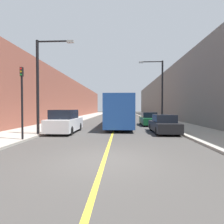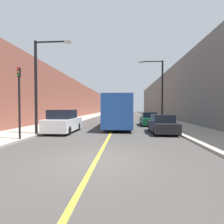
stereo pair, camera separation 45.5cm
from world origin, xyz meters
The scene contains 13 objects.
ground_plane centered at (0.00, 0.00, 0.00)m, with size 200.00×200.00×0.00m, color #3F3D3A.
sidewalk_left centered at (-7.10, 30.00, 0.07)m, with size 3.92×72.00×0.13m, color #9E998E.
sidewalk_right centered at (7.10, 30.00, 0.07)m, with size 3.92×72.00×0.13m, color #9E998E.
building_row_left centered at (-11.06, 30.00, 3.91)m, with size 4.00×72.00×7.82m, color brown.
building_row_right centered at (11.06, 30.00, 4.54)m, with size 4.00×72.00×9.07m, color #66605B.
road_center_line centered at (0.00, 30.00, 0.00)m, with size 0.16×72.00×0.01m, color gold.
bus centered at (0.50, 13.10, 1.73)m, with size 2.59×12.24×3.23m.
parked_suv_left centered at (-3.96, 7.43, 0.88)m, with size 1.96×4.51×1.89m.
car_right_near centered at (4.14, 7.67, 0.68)m, with size 1.78×4.34×1.51m.
car_right_mid centered at (3.93, 13.92, 0.69)m, with size 1.76×4.33×1.54m.
street_lamp_left centered at (-5.16, 5.81, 4.10)m, with size 2.81×0.24×6.84m.
street_lamp_right centered at (5.18, 13.75, 4.36)m, with size 2.81×0.24×7.35m.
traffic_light centered at (-5.34, 3.59, 2.51)m, with size 0.16×0.18×4.37m.
Camera 2 is at (1.11, -6.69, 2.05)m, focal length 28.00 mm.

